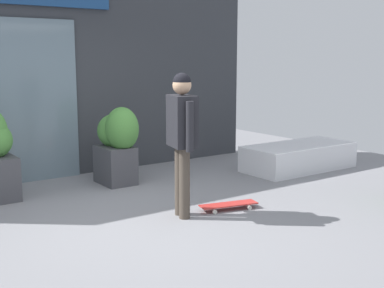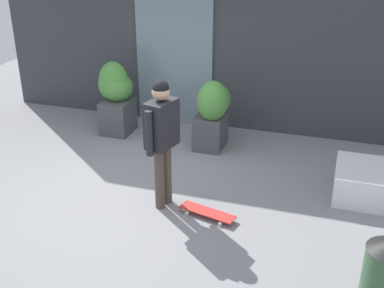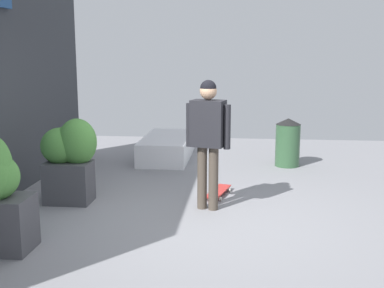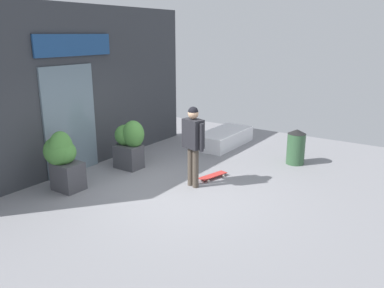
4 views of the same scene
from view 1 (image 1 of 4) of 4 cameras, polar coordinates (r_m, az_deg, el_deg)
ground_plane at (r=6.16m, az=-5.51°, el=-8.40°), size 12.00×12.00×0.00m
building_facade at (r=8.42m, az=-15.55°, el=9.27°), size 7.47×0.31×3.83m
skateboarder at (r=6.02m, az=-1.12°, el=1.64°), size 0.36×0.60×1.74m
skateboard at (r=6.52m, az=4.13°, el=-6.81°), size 0.78×0.37×0.08m
planter_box_left at (r=7.81m, az=-8.37°, el=0.40°), size 0.54×0.79×1.18m
snow_ledge at (r=8.98m, az=11.87°, el=-1.41°), size 1.99×0.90×0.44m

